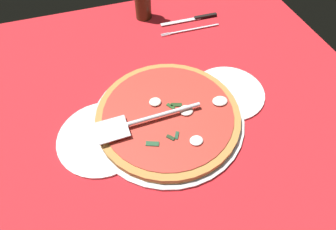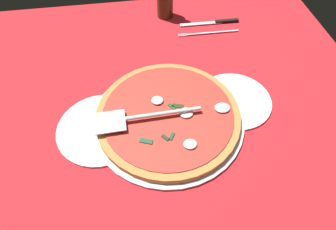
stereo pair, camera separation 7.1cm
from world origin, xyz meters
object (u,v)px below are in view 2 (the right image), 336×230
(dinner_plate_right, at_px, (234,101))
(place_setting_far, at_px, (211,28))
(dinner_plate_left, at_px, (101,129))
(pizza_server, at_px, (140,117))
(pizza, at_px, (168,115))

(dinner_plate_right, height_order, place_setting_far, place_setting_far)
(dinner_plate_right, xyz_separation_m, place_setting_far, (0.02, 0.33, -0.00))
(dinner_plate_right, bearing_deg, dinner_plate_left, -173.84)
(pizza_server, distance_m, place_setting_far, 0.47)
(dinner_plate_left, xyz_separation_m, pizza, (0.17, 0.00, 0.02))
(pizza_server, height_order, place_setting_far, pizza_server)
(pizza, xyz_separation_m, place_setting_far, (0.21, 0.36, -0.02))
(dinner_plate_right, distance_m, pizza_server, 0.27)
(dinner_plate_right, bearing_deg, place_setting_far, 86.61)
(dinner_plate_right, relative_size, place_setting_far, 0.90)
(pizza, distance_m, pizza_server, 0.08)
(pizza, relative_size, pizza_server, 1.39)
(dinner_plate_left, distance_m, dinner_plate_right, 0.36)
(pizza, bearing_deg, dinner_plate_right, 10.40)
(pizza_server, xyz_separation_m, place_setting_far, (0.28, 0.38, -0.04))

